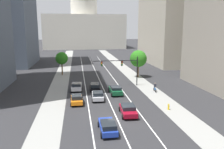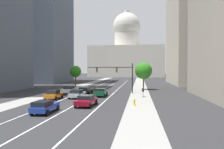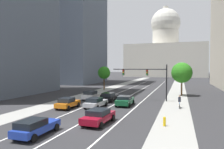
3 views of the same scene
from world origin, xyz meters
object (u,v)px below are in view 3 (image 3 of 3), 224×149
car_silver (96,102)px  street_tree_mid_right (182,73)px  car_blue (35,127)px  fire_hydrant (164,121)px  capitol_building (165,53)px  car_black (109,97)px  traffic_signal_mast (148,75)px  car_white (92,95)px  car_crimson (98,116)px  car_green (125,100)px  cyclist (180,102)px  car_orange (67,103)px  street_tree_near_left (104,73)px

car_silver → street_tree_mid_right: street_tree_mid_right is taller
car_blue → fire_hydrant: size_ratio=4.92×
capitol_building → car_blue: 124.47m
car_black → traffic_signal_mast: (5.89, 2.82, 3.47)m
capitol_building → car_blue: (-1.73, -123.64, -14.20)m
capitol_building → car_silver: capitol_building is taller
capitol_building → car_black: capitol_building is taller
car_white → capitol_building: bearing=-1.1°
car_blue → capitol_building: bearing=-1.5°
car_white → car_crimson: car_white is taller
capitol_building → car_green: (1.74, -108.18, -14.17)m
car_green → traffic_signal_mast: traffic_signal_mast is taller
cyclist → street_tree_mid_right: bearing=0.1°
car_orange → street_tree_mid_right: 24.04m
car_white → fire_hydrant: 18.60m
fire_hydrant → car_green: bearing=124.2°
car_orange → street_tree_mid_right: street_tree_mid_right is taller
car_black → street_tree_mid_right: 16.25m
car_blue → car_white: 19.60m
car_green → car_white: 7.93m
capitol_building → car_crimson: capitol_building is taller
car_orange → fire_hydrant: car_orange is taller
car_crimson → car_silver: bearing=27.2°
capitol_building → car_black: 105.99m
car_silver → car_green: bearing=-49.2°
car_black → car_crimson: size_ratio=0.93×
capitol_building → street_tree_near_left: (-8.82, -88.41, -10.68)m
car_orange → car_crimson: car_orange is taller
street_tree_near_left → car_silver: bearing=-72.6°
car_green → car_black: size_ratio=1.03×
car_blue → car_green: car_green is taller
car_black → car_crimson: bearing=-162.9°
car_white → street_tree_mid_right: size_ratio=0.69×
traffic_signal_mast → car_green: bearing=-111.9°
traffic_signal_mast → fire_hydrant: size_ratio=10.20×
car_orange → street_tree_near_left: size_ratio=0.72×
street_tree_mid_right → car_black: bearing=-136.0°
car_blue → cyclist: (11.05, 16.05, 0.10)m
car_black → car_crimson: 13.98m
car_crimson → traffic_signal_mast: (2.41, 16.36, 3.48)m
capitol_building → street_tree_near_left: bearing=-95.7°
car_green → street_tree_near_left: 22.68m
car_black → cyclist: bearing=-100.4°
car_green → car_silver: (-3.48, -2.76, -0.03)m
cyclist → car_green: bearing=95.9°
traffic_signal_mast → fire_hydrant: (3.87, -15.23, -3.78)m
car_silver → street_tree_near_left: 23.88m
car_green → car_black: car_green is taller
capitol_building → street_tree_near_left: capitol_building is taller
car_orange → traffic_signal_mast: traffic_signal_mast is taller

